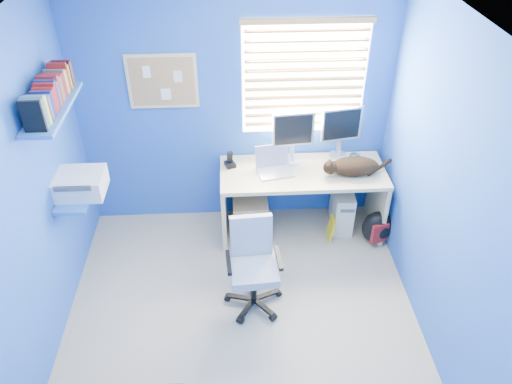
{
  "coord_description": "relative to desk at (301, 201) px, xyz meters",
  "views": [
    {
      "loc": [
        -0.04,
        -2.71,
        3.42
      ],
      "look_at": [
        0.15,
        0.65,
        0.95
      ],
      "focal_mm": 35.0,
      "sensor_mm": 36.0,
      "label": 1
    }
  ],
  "objects": [
    {
      "name": "floor",
      "position": [
        -0.64,
        -1.26,
        -0.37
      ],
      "size": [
        3.0,
        3.2,
        0.0
      ],
      "primitive_type": "cube",
      "color": "#9F947E",
      "rests_on": "ground"
    },
    {
      "name": "ceiling",
      "position": [
        -0.64,
        -1.26,
        2.13
      ],
      "size": [
        3.0,
        3.2,
        0.0
      ],
      "primitive_type": "cube",
      "color": "white",
      "rests_on": "wall_back"
    },
    {
      "name": "wall_back",
      "position": [
        -0.64,
        0.34,
        0.88
      ],
      "size": [
        3.0,
        0.01,
        2.5
      ],
      "primitive_type": "cube",
      "color": "blue",
      "rests_on": "ground"
    },
    {
      "name": "wall_left",
      "position": [
        -2.14,
        -1.26,
        0.88
      ],
      "size": [
        0.01,
        3.2,
        2.5
      ],
      "primitive_type": "cube",
      "color": "blue",
      "rests_on": "ground"
    },
    {
      "name": "wall_right",
      "position": [
        0.86,
        -1.26,
        0.88
      ],
      "size": [
        0.01,
        3.2,
        2.5
      ],
      "primitive_type": "cube",
      "color": "blue",
      "rests_on": "ground"
    },
    {
      "name": "desk",
      "position": [
        0.0,
        0.0,
        0.0
      ],
      "size": [
        1.6,
        0.65,
        0.74
      ],
      "primitive_type": "cube",
      "color": "#D3BB88",
      "rests_on": "floor"
    },
    {
      "name": "laptop",
      "position": [
        -0.27,
        -0.01,
        0.48
      ],
      "size": [
        0.37,
        0.32,
        0.22
      ],
      "primitive_type": "cube",
      "rotation": [
        0.0,
        0.0,
        0.19
      ],
      "color": "silver",
      "rests_on": "desk"
    },
    {
      "name": "monitor_left",
      "position": [
        -0.09,
        0.18,
        0.64
      ],
      "size": [
        0.41,
        0.16,
        0.54
      ],
      "primitive_type": "cube",
      "rotation": [
        0.0,
        0.0,
        0.1
      ],
      "color": "silver",
      "rests_on": "desk"
    },
    {
      "name": "monitor_right",
      "position": [
        0.38,
        0.25,
        0.64
      ],
      "size": [
        0.41,
        0.19,
        0.54
      ],
      "primitive_type": "cube",
      "rotation": [
        0.0,
        0.0,
        0.18
      ],
      "color": "silver",
      "rests_on": "desk"
    },
    {
      "name": "phone",
      "position": [
        -0.7,
        0.13,
        0.45
      ],
      "size": [
        0.12,
        0.13,
        0.17
      ],
      "primitive_type": "cube",
      "rotation": [
        0.0,
        0.0,
        0.35
      ],
      "color": "black",
      "rests_on": "desk"
    },
    {
      "name": "mug",
      "position": [
        0.52,
        0.1,
        0.42
      ],
      "size": [
        0.1,
        0.09,
        0.1
      ],
      "primitive_type": "imported",
      "color": "#2F6E6E",
      "rests_on": "desk"
    },
    {
      "name": "cd_spindle",
      "position": [
        0.55,
        0.1,
        0.41
      ],
      "size": [
        0.13,
        0.13,
        0.07
      ],
      "primitive_type": "cylinder",
      "color": "silver",
      "rests_on": "desk"
    },
    {
      "name": "cat",
      "position": [
        0.48,
        -0.07,
        0.45
      ],
      "size": [
        0.49,
        0.29,
        0.17
      ],
      "primitive_type": "ellipsoid",
      "rotation": [
        0.0,
        0.0,
        0.11
      ],
      "color": "black",
      "rests_on": "desk"
    },
    {
      "name": "tower_pc",
      "position": [
        0.44,
        0.06,
        -0.14
      ],
      "size": [
        0.21,
        0.45,
        0.45
      ],
      "primitive_type": "cube",
      "rotation": [
        0.0,
        0.0,
        -0.06
      ],
      "color": "beige",
      "rests_on": "floor"
    },
    {
      "name": "drawer_boxes",
      "position": [
        -0.51,
        -0.02,
        -0.17
      ],
      "size": [
        0.35,
        0.28,
        0.41
      ],
      "primitive_type": "cube",
      "color": "tan",
      "rests_on": "floor"
    },
    {
      "name": "yellow_book",
      "position": [
        0.3,
        -0.14,
        -0.25
      ],
      "size": [
        0.03,
        0.17,
        0.24
      ],
      "primitive_type": "cube",
      "color": "yellow",
      "rests_on": "floor"
    },
    {
      "name": "backpack",
      "position": [
        0.75,
        -0.22,
        -0.19
      ],
      "size": [
        0.36,
        0.31,
        0.36
      ],
      "primitive_type": "ellipsoid",
      "rotation": [
        0.0,
        0.0,
        0.28
      ],
      "color": "black",
      "rests_on": "floor"
    },
    {
      "name": "office_chair",
      "position": [
        -0.53,
        -0.94,
        -0.06
      ],
      "size": [
        0.51,
        0.51,
        0.83
      ],
      "color": "black",
      "rests_on": "floor"
    },
    {
      "name": "window_blinds",
      "position": [
        0.01,
        0.31,
        1.18
      ],
      "size": [
        1.15,
        0.05,
        1.1
      ],
      "color": "white",
      "rests_on": "ground"
    },
    {
      "name": "corkboard",
      "position": [
        -1.29,
        0.33,
        1.18
      ],
      "size": [
        0.64,
        0.02,
        0.52
      ],
      "color": "#D3BB88",
      "rests_on": "ground"
    },
    {
      "name": "wall_shelves",
      "position": [
        -1.99,
        -0.51,
        1.06
      ],
      "size": [
        0.42,
        0.9,
        1.05
      ],
      "color": "blue",
      "rests_on": "ground"
    }
  ]
}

